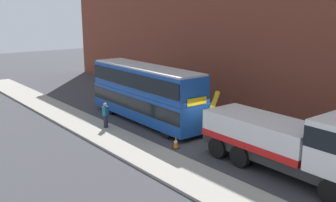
% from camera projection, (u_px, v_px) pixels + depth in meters
% --- Properties ---
extents(ground_plane, '(120.00, 120.00, 0.00)m').
position_uv_depth(ground_plane, '(209.00, 143.00, 22.85)').
color(ground_plane, '#38383D').
extents(near_kerb, '(60.00, 2.80, 0.15)m').
position_uv_depth(near_kerb, '(154.00, 159.00, 20.25)').
color(near_kerb, gray).
rests_on(near_kerb, ground_plane).
extents(building_facade, '(60.00, 1.50, 16.00)m').
position_uv_depth(building_facade, '(290.00, 8.00, 25.56)').
color(building_facade, brown).
rests_on(building_facade, ground_plane).
extents(recovery_tow_truck, '(10.17, 2.85, 3.67)m').
position_uv_depth(recovery_tow_truck, '(291.00, 141.00, 17.96)').
color(recovery_tow_truck, '#2D2D2D').
rests_on(recovery_tow_truck, ground_plane).
extents(double_decker_bus, '(11.09, 2.81, 4.06)m').
position_uv_depth(double_decker_bus, '(145.00, 91.00, 26.89)').
color(double_decker_bus, '#19479E').
rests_on(double_decker_bus, ground_plane).
extents(pedestrian_onlooker, '(0.41, 0.47, 1.71)m').
position_uv_depth(pedestrian_onlooker, '(105.00, 115.00, 25.26)').
color(pedestrian_onlooker, '#232333').
rests_on(pedestrian_onlooker, near_kerb).
extents(traffic_cone_near_bus, '(0.36, 0.36, 0.72)m').
position_uv_depth(traffic_cone_near_bus, '(176.00, 143.00, 21.91)').
color(traffic_cone_near_bus, orange).
rests_on(traffic_cone_near_bus, ground_plane).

